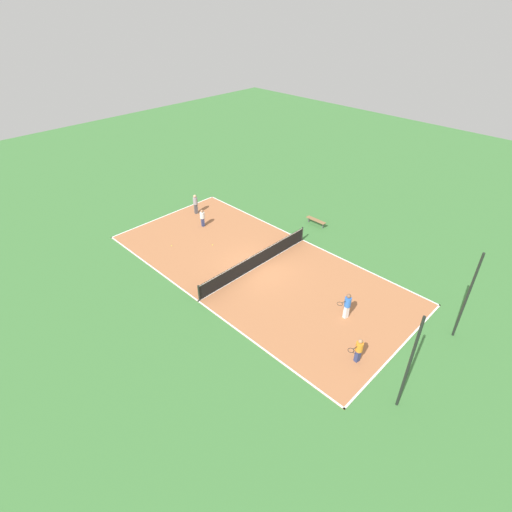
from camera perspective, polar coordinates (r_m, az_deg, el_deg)
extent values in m
plane|color=#3D7538|center=(26.01, 0.00, -1.64)|extent=(80.00, 80.00, 0.00)
cube|color=#AD6B42|center=(26.00, 0.00, -1.63)|extent=(9.64, 20.35, 0.02)
cube|color=white|center=(29.01, 6.66, 2.30)|extent=(0.10, 20.35, 0.00)
cube|color=white|center=(23.57, -8.25, -6.39)|extent=(0.10, 20.35, 0.00)
cube|color=white|center=(32.86, -12.70, 5.69)|extent=(9.64, 0.10, 0.00)
cube|color=white|center=(21.83, 19.70, -12.48)|extent=(9.64, 0.10, 0.00)
cube|color=white|center=(25.99, 0.00, -1.61)|extent=(9.64, 0.10, 0.00)
cylinder|color=black|center=(28.66, 6.60, 3.16)|extent=(0.10, 0.10, 1.09)
cylinder|color=black|center=(23.26, -8.17, -5.25)|extent=(0.10, 0.10, 1.09)
cube|color=black|center=(25.70, 0.00, -0.66)|extent=(9.34, 0.03, 1.04)
cube|color=white|center=(25.42, 0.00, 0.25)|extent=(9.34, 0.04, 0.06)
cube|color=olive|center=(30.87, 8.57, 5.10)|extent=(0.36, 1.66, 0.04)
cylinder|color=#4C4C51|center=(31.33, 7.55, 5.18)|extent=(0.08, 0.08, 0.41)
cylinder|color=#4C4C51|center=(30.64, 9.54, 4.29)|extent=(0.08, 0.08, 0.41)
cube|color=navy|center=(20.47, 14.31, -13.61)|extent=(0.28, 0.24, 0.72)
cylinder|color=orange|center=(20.03, 14.56, -12.42)|extent=(0.41, 0.41, 0.50)
sphere|color=#A87A56|center=(19.78, 14.71, -11.70)|extent=(0.22, 0.22, 0.22)
cylinder|color=#262626|center=(19.76, 13.98, -12.60)|extent=(0.28, 0.08, 0.03)
torus|color=black|center=(19.60, 13.42, -12.98)|extent=(0.35, 0.35, 0.02)
cube|color=#4C4C51|center=(32.54, -8.57, 6.69)|extent=(0.30, 0.27, 0.81)
cylinder|color=gray|center=(32.24, -8.68, 7.78)|extent=(0.45, 0.45, 0.57)
sphere|color=tan|center=(32.06, -8.74, 8.43)|extent=(0.24, 0.24, 0.24)
cube|color=white|center=(22.57, 12.76, -7.76)|extent=(0.29, 0.25, 0.82)
cylinder|color=blue|center=(22.13, 12.98, -6.41)|extent=(0.43, 0.43, 0.57)
sphere|color=brown|center=(21.87, 13.12, -5.60)|extent=(0.25, 0.25, 0.25)
cylinder|color=#262626|center=(21.85, 12.42, -6.44)|extent=(0.28, 0.09, 0.03)
torus|color=black|center=(21.69, 11.88, -6.71)|extent=(0.36, 0.36, 0.02)
cube|color=navy|center=(30.67, -7.61, 4.84)|extent=(0.27, 0.30, 0.68)
cylinder|color=silver|center=(30.39, -7.69, 5.80)|extent=(0.46, 0.46, 0.48)
sphere|color=#A87A56|center=(30.23, -7.74, 6.37)|extent=(0.21, 0.21, 0.21)
sphere|color=#CCE033|center=(28.71, -11.96, 1.45)|extent=(0.07, 0.07, 0.07)
sphere|color=#CCE033|center=(28.36, -6.24, 1.61)|extent=(0.07, 0.07, 0.07)
cylinder|color=black|center=(22.17, 27.94, -5.19)|extent=(0.12, 0.12, 5.17)
cylinder|color=black|center=(17.71, 21.06, -14.25)|extent=(0.12, 0.12, 5.17)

